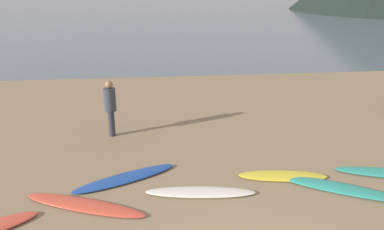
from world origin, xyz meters
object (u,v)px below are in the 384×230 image
at_px(person_0, 110,104).
at_px(surfboard_1, 84,205).
at_px(surfboard_3, 200,192).
at_px(surfboard_2, 125,178).
at_px(surfboard_4, 283,176).
at_px(surfboard_5, 340,188).

bearing_deg(person_0, surfboard_1, -16.21).
distance_m(surfboard_1, person_0, 3.80).
relative_size(surfboard_1, person_0, 1.63).
bearing_deg(surfboard_3, surfboard_2, 160.51).
bearing_deg(surfboard_3, surfboard_4, 21.45).
height_order(surfboard_4, person_0, person_0).
bearing_deg(surfboard_1, surfboard_3, 28.48).
relative_size(surfboard_4, person_0, 1.24).
distance_m(surfboard_4, surfboard_5, 1.24).
bearing_deg(surfboard_4, surfboard_2, -176.53).
bearing_deg(surfboard_4, surfboard_1, -162.36).
xyz_separation_m(surfboard_4, surfboard_5, (1.04, -0.66, 0.00)).
bearing_deg(surfboard_3, surfboard_1, -167.76).
relative_size(surfboard_1, surfboard_4, 1.31).
relative_size(surfboard_3, surfboard_5, 0.87).
distance_m(surfboard_2, surfboard_4, 3.58).
height_order(surfboard_3, surfboard_5, surfboard_3).
height_order(surfboard_2, surfboard_3, surfboard_3).
bearing_deg(surfboard_5, surfboard_4, 177.91).
xyz_separation_m(surfboard_1, surfboard_5, (5.37, 0.08, 0.00)).
distance_m(surfboard_1, surfboard_4, 4.39).
bearing_deg(surfboard_4, person_0, 152.14).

